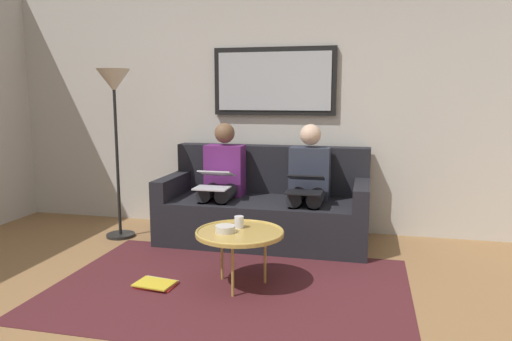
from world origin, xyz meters
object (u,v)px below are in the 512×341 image
bowl (225,229)px  standing_lamp (114,99)px  framed_mirror (274,81)px  laptop_silver (214,180)px  person_left (308,181)px  coffee_table (240,233)px  cup (239,222)px  couch (266,208)px  laptop_black (305,184)px  magazine_stack (156,284)px  person_right (222,178)px

bowl → standing_lamp: (1.41, -1.00, 0.92)m
framed_mirror → laptop_silver: 1.23m
person_left → laptop_silver: size_ratio=3.08×
coffee_table → cup: bearing=-71.8°
couch → cup: 1.13m
laptop_black → magazine_stack: bearing=47.5°
coffee_table → person_left: size_ratio=0.57×
standing_lamp → bowl: bearing=144.8°
couch → laptop_silver: size_ratio=5.35×
laptop_black → bowl: bearing=64.5°
laptop_silver → magazine_stack: laptop_silver is taller
bowl → laptop_black: 1.07m
bowl → couch: bearing=-91.4°
laptop_black → standing_lamp: standing_lamp is taller
bowl → person_right: person_right is taller
bowl → person_left: size_ratio=0.13×
cup → bowl: size_ratio=0.62×
framed_mirror → person_left: 1.13m
couch → person_right: size_ratio=1.74×
person_left → laptop_black: person_left is taller
couch → bowl: size_ratio=13.54×
couch → cup: (-0.04, 1.12, 0.15)m
person_left → laptop_black: 0.24m
cup → laptop_black: 0.92m
magazine_stack → standing_lamp: bearing=-50.9°
person_right → coffee_table: bearing=113.1°
cup → person_right: person_right is taller
couch → standing_lamp: 1.81m
magazine_stack → standing_lamp: 1.96m
laptop_silver → person_left: bearing=-164.4°
cup → person_right: bearing=-66.4°
standing_lamp → framed_mirror: bearing=-155.5°
laptop_black → magazine_stack: 1.56m
magazine_stack → standing_lamp: (0.89, -1.10, 1.35)m
bowl → standing_lamp: size_ratio=0.09×
person_left → framed_mirror: bearing=-47.1°
laptop_silver → magazine_stack: size_ratio=1.20×
bowl → standing_lamp: 1.96m
bowl → magazine_stack: (0.51, 0.10, -0.43)m
coffee_table → laptop_silver: laptop_silver is taller
couch → person_left: size_ratio=1.74×
bowl → laptop_silver: bearing=-67.6°
person_right → standing_lamp: standing_lamp is taller
person_right → magazine_stack: size_ratio=3.71×
couch → magazine_stack: bearing=68.3°
person_right → magazine_stack: (0.12, 1.30, -0.59)m
framed_mirror → cup: bearing=91.4°
framed_mirror → magazine_stack: (0.54, 1.76, -1.53)m
standing_lamp → laptop_silver: bearing=177.9°
laptop_black → coffee_table: bearing=68.5°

